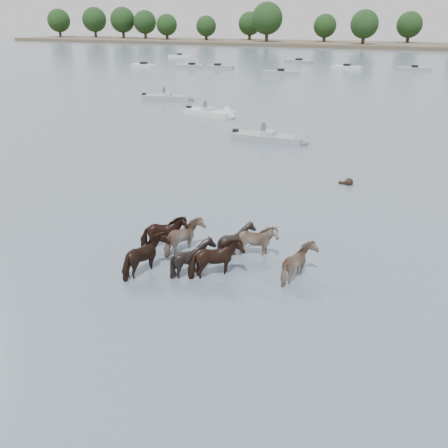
% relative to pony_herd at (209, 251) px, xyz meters
% --- Properties ---
extents(ground, '(400.00, 400.00, 0.00)m').
position_rel_pony_herd_xyz_m(ground, '(-0.11, -2.37, -0.51)').
color(ground, '#4B5C6C').
rests_on(ground, ground).
extents(shoreline, '(160.00, 30.00, 1.00)m').
position_rel_pony_herd_xyz_m(shoreline, '(-70.11, 147.63, -0.01)').
color(shoreline, '#4C4233').
rests_on(shoreline, ground).
extents(pony_herd, '(6.85, 4.32, 1.51)m').
position_rel_pony_herd_xyz_m(pony_herd, '(0.00, 0.00, 0.00)').
color(pony_herd, black).
rests_on(pony_herd, ground).
extents(swimming_pony, '(0.72, 0.44, 0.44)m').
position_rel_pony_herd_xyz_m(swimming_pony, '(2.26, 11.00, -0.41)').
color(swimming_pony, black).
rests_on(swimming_pony, ground).
extents(motorboat_a, '(5.23, 2.44, 1.92)m').
position_rel_pony_herd_xyz_m(motorboat_a, '(-12.21, 25.04, -0.28)').
color(motorboat_a, silver).
rests_on(motorboat_a, ground).
extents(motorboat_b, '(5.55, 1.77, 1.92)m').
position_rel_pony_herd_xyz_m(motorboat_b, '(-4.07, 18.32, -0.28)').
color(motorboat_b, gray).
rests_on(motorboat_b, ground).
extents(motorboat_f, '(5.66, 2.95, 1.92)m').
position_rel_pony_herd_xyz_m(motorboat_f, '(-20.27, 31.62, -0.28)').
color(motorboat_f, gray).
rests_on(motorboat_f, ground).
extents(distant_flotilla, '(104.48, 27.22, 0.93)m').
position_rel_pony_herd_xyz_m(distant_flotilla, '(0.07, 72.32, -0.25)').
color(distant_flotilla, silver).
rests_on(distant_flotilla, ground).
extents(treeline, '(153.18, 22.31, 12.59)m').
position_rel_pony_herd_xyz_m(treeline, '(-78.60, 148.36, 6.15)').
color(treeline, '#382619').
rests_on(treeline, ground).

